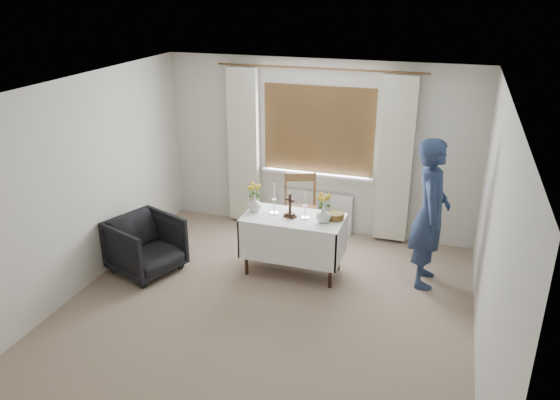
{
  "coord_description": "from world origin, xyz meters",
  "views": [
    {
      "loc": [
        1.77,
        -4.77,
        3.47
      ],
      "look_at": [
        -0.07,
        0.93,
        1.05
      ],
      "focal_mm": 35.0,
      "sensor_mm": 36.0,
      "label": 1
    }
  ],
  "objects_px": {
    "armchair": "(146,246)",
    "flower_vase_right": "(323,215)",
    "altar_table": "(293,245)",
    "wooden_cross": "(290,206)",
    "flower_vase_left": "(255,204)",
    "wooden_chair": "(301,212)",
    "person": "(430,213)"
  },
  "relations": [
    {
      "from": "flower_vase_left",
      "to": "wooden_cross",
      "type": "bearing_deg",
      "value": -6.17
    },
    {
      "from": "altar_table",
      "to": "wooden_chair",
      "type": "relative_size",
      "value": 1.22
    },
    {
      "from": "armchair",
      "to": "person",
      "type": "height_order",
      "value": "person"
    },
    {
      "from": "altar_table",
      "to": "flower_vase_left",
      "type": "xyz_separation_m",
      "value": [
        -0.52,
        0.04,
        0.48
      ]
    },
    {
      "from": "altar_table",
      "to": "wooden_chair",
      "type": "distance_m",
      "value": 0.76
    },
    {
      "from": "altar_table",
      "to": "wooden_cross",
      "type": "relative_size",
      "value": 4.09
    },
    {
      "from": "flower_vase_right",
      "to": "wooden_cross",
      "type": "bearing_deg",
      "value": 177.3
    },
    {
      "from": "altar_table",
      "to": "wooden_cross",
      "type": "height_order",
      "value": "wooden_cross"
    },
    {
      "from": "wooden_chair",
      "to": "flower_vase_right",
      "type": "distance_m",
      "value": 0.98
    },
    {
      "from": "wooden_cross",
      "to": "flower_vase_right",
      "type": "height_order",
      "value": "wooden_cross"
    },
    {
      "from": "wooden_cross",
      "to": "wooden_chair",
      "type": "bearing_deg",
      "value": 119.74
    },
    {
      "from": "wooden_chair",
      "to": "person",
      "type": "distance_m",
      "value": 1.83
    },
    {
      "from": "armchair",
      "to": "altar_table",
      "type": "bearing_deg",
      "value": -51.65
    },
    {
      "from": "altar_table",
      "to": "wooden_cross",
      "type": "xyz_separation_m",
      "value": [
        -0.04,
        -0.01,
        0.53
      ]
    },
    {
      "from": "armchair",
      "to": "wooden_cross",
      "type": "distance_m",
      "value": 1.9
    },
    {
      "from": "armchair",
      "to": "flower_vase_right",
      "type": "distance_m",
      "value": 2.28
    },
    {
      "from": "wooden_cross",
      "to": "flower_vase_left",
      "type": "height_order",
      "value": "wooden_cross"
    },
    {
      "from": "wooden_cross",
      "to": "flower_vase_left",
      "type": "relative_size",
      "value": 1.61
    },
    {
      "from": "flower_vase_right",
      "to": "wooden_chair",
      "type": "bearing_deg",
      "value": 122.73
    },
    {
      "from": "wooden_chair",
      "to": "flower_vase_right",
      "type": "height_order",
      "value": "wooden_chair"
    },
    {
      "from": "armchair",
      "to": "person",
      "type": "xyz_separation_m",
      "value": [
        3.38,
        0.82,
        0.55
      ]
    },
    {
      "from": "wooden_cross",
      "to": "flower_vase_right",
      "type": "xyz_separation_m",
      "value": [
        0.43,
        -0.02,
        -0.06
      ]
    },
    {
      "from": "wooden_chair",
      "to": "flower_vase_left",
      "type": "bearing_deg",
      "value": -139.33
    },
    {
      "from": "armchair",
      "to": "flower_vase_left",
      "type": "relative_size",
      "value": 4.21
    },
    {
      "from": "altar_table",
      "to": "flower_vase_right",
      "type": "distance_m",
      "value": 0.61
    },
    {
      "from": "armchair",
      "to": "wooden_cross",
      "type": "bearing_deg",
      "value": -51.65
    },
    {
      "from": "flower_vase_left",
      "to": "flower_vase_right",
      "type": "distance_m",
      "value": 0.91
    },
    {
      "from": "wooden_cross",
      "to": "flower_vase_right",
      "type": "relative_size",
      "value": 1.62
    },
    {
      "from": "wooden_cross",
      "to": "flower_vase_right",
      "type": "bearing_deg",
      "value": 21.56
    },
    {
      "from": "armchair",
      "to": "person",
      "type": "distance_m",
      "value": 3.52
    },
    {
      "from": "person",
      "to": "wooden_cross",
      "type": "bearing_deg",
      "value": 96.83
    },
    {
      "from": "armchair",
      "to": "flower_vase_left",
      "type": "xyz_separation_m",
      "value": [
        1.25,
        0.6,
        0.5
      ]
    }
  ]
}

